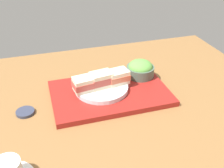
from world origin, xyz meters
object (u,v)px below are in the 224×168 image
sandwich_near (118,77)px  small_sauce_dish (25,112)px  salad_bowl (140,69)px  sandwich_middle (101,80)px  sandwich_plate (102,88)px  sandwich_far (84,84)px

sandwich_near → small_sauce_dish: 36.03cm
salad_bowl → small_sauce_dish: bearing=11.9°
sandwich_middle → salad_bowl: 19.16cm
sandwich_plate → sandwich_far: sandwich_far is taller
sandwich_near → sandwich_middle: bearing=6.4°
sandwich_far → sandwich_near: bearing=-173.6°
sandwich_plate → sandwich_far: (6.67, 0.75, 3.44)cm
sandwich_middle → salad_bowl: size_ratio=0.80×
sandwich_far → small_sauce_dish: size_ratio=1.42×
sandwich_near → small_sauce_dish: sandwich_near is taller
sandwich_far → salad_bowl: bearing=-164.8°
salad_bowl → sandwich_middle: bearing=18.3°
sandwich_plate → sandwich_near: size_ratio=2.28×
sandwich_middle → sandwich_far: size_ratio=1.00×
sandwich_far → salad_bowl: (-24.81, -6.76, -1.13)cm
sandwich_far → salad_bowl: same height
sandwich_middle → sandwich_far: sandwich_middle is taller
sandwich_plate → sandwich_middle: 3.72cm
salad_bowl → small_sauce_dish: size_ratio=1.77×
sandwich_middle → salad_bowl: (-18.13, -6.01, -1.41)cm
sandwich_near → sandwich_middle: size_ratio=0.98×
sandwich_plate → salad_bowl: (-18.13, -6.01, 2.31)cm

